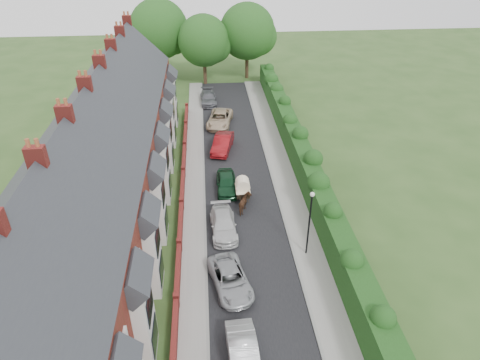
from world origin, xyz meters
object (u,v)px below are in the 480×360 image
(car_grey, at_px, (208,98))
(horse_cart, at_px, (243,187))
(car_green, at_px, (226,183))
(car_silver_b, at_px, (230,279))
(horse, at_px, (245,204))
(lamppost, at_px, (310,216))
(car_silver_a, at_px, (244,356))
(car_red, at_px, (223,143))
(car_white, at_px, (223,224))
(car_beige, at_px, (220,119))

(car_grey, height_order, horse_cart, horse_cart)
(car_green, relative_size, horse_cart, 1.54)
(car_silver_b, distance_m, horse, 8.14)
(lamppost, relative_size, car_green, 1.24)
(car_green, bearing_deg, car_silver_a, -90.21)
(car_silver_b, xyz_separation_m, car_red, (0.44, 18.50, 0.12))
(horse, height_order, horse_cart, horse_cart)
(car_white, distance_m, car_grey, 25.70)
(car_silver_b, xyz_separation_m, car_beige, (0.44, 24.60, 0.09))
(car_silver_b, bearing_deg, car_grey, 78.93)
(car_green, bearing_deg, car_red, 89.79)
(car_white, xyz_separation_m, horse, (1.81, 2.36, 0.08))
(car_green, height_order, car_red, car_red)
(car_green, distance_m, car_beige, 13.40)
(car_white, height_order, horse_cart, horse_cart)
(car_silver_b, distance_m, car_red, 18.50)
(car_red, bearing_deg, car_white, -79.21)
(car_silver_a, height_order, car_grey, car_silver_a)
(lamppost, height_order, car_beige, lamppost)
(car_silver_a, xyz_separation_m, horse_cart, (1.34, 15.44, 0.40))
(car_red, xyz_separation_m, car_beige, (0.00, 6.10, -0.03))
(horse_cart, bearing_deg, car_beige, 94.75)
(car_silver_a, height_order, car_white, car_silver_a)
(car_silver_b, relative_size, car_green, 1.11)
(car_beige, bearing_deg, lamppost, -65.93)
(car_silver_a, relative_size, horse, 2.49)
(car_silver_b, relative_size, horse, 2.65)
(car_beige, bearing_deg, horse_cart, -73.99)
(car_silver_a, xyz_separation_m, car_silver_b, (-0.33, 5.60, -0.07))
(car_white, bearing_deg, car_silver_b, -91.22)
(lamppost, distance_m, car_green, 10.30)
(car_silver_a, distance_m, car_silver_b, 5.61)
(car_green, height_order, horse, horse)
(car_silver_b, distance_m, car_grey, 31.30)
(car_grey, bearing_deg, car_red, -87.27)
(car_silver_b, relative_size, car_beige, 0.87)
(car_red, bearing_deg, car_green, -76.91)
(car_green, height_order, horse_cart, horse_cart)
(car_silver_a, xyz_separation_m, horse, (1.34, 13.56, 0.02))
(car_white, xyz_separation_m, car_beige, (0.58, 19.00, 0.08))
(car_beige, height_order, car_grey, car_beige)
(car_red, distance_m, car_grey, 12.85)
(car_beige, xyz_separation_m, horse, (1.23, -16.63, 0.00))
(horse_cart, bearing_deg, lamppost, -62.47)
(lamppost, bearing_deg, horse, 125.13)
(car_silver_a, relative_size, car_white, 0.96)
(car_grey, distance_m, horse_cart, 21.59)
(car_beige, xyz_separation_m, car_grey, (-1.14, 6.70, -0.05))
(lamppost, distance_m, horse_cart, 8.45)
(car_silver_b, height_order, car_white, car_white)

